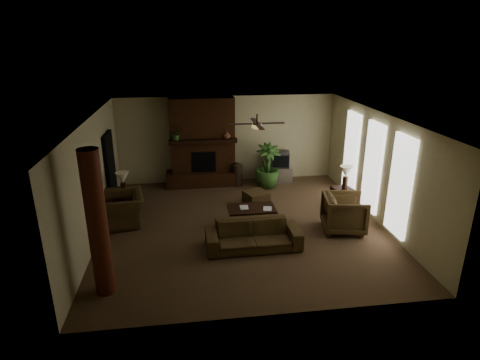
{
  "coord_description": "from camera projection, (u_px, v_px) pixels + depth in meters",
  "views": [
    {
      "loc": [
        -1.3,
        -9.09,
        4.56
      ],
      "look_at": [
        0.0,
        0.4,
        1.1
      ],
      "focal_mm": 29.85,
      "sensor_mm": 36.0,
      "label": 1
    }
  ],
  "objects": [
    {
      "name": "side_table_left",
      "position": [
        124.0,
        205.0,
        10.74
      ],
      "size": [
        0.5,
        0.5,
        0.55
      ],
      "primitive_type": "cube",
      "rotation": [
        0.0,
        0.0,
        -0.01
      ],
      "color": "black",
      "rests_on": "ground"
    },
    {
      "name": "fireplace",
      "position": [
        203.0,
        150.0,
        12.69
      ],
      "size": [
        2.4,
        0.7,
        2.8
      ],
      "color": "#492813",
      "rests_on": "ground"
    },
    {
      "name": "lamp_left",
      "position": [
        123.0,
        179.0,
        10.51
      ],
      "size": [
        0.43,
        0.43,
        0.65
      ],
      "color": "#301E15",
      "rests_on": "side_table_left"
    },
    {
      "name": "room_shell",
      "position": [
        242.0,
        174.0,
        9.71
      ],
      "size": [
        7.0,
        7.0,
        7.0
      ],
      "color": "brown",
      "rests_on": "ground"
    },
    {
      "name": "floor_vase",
      "position": [
        237.0,
        173.0,
        12.81
      ],
      "size": [
        0.34,
        0.34,
        0.77
      ],
      "color": "#33281C",
      "rests_on": "ground"
    },
    {
      "name": "ottoman",
      "position": [
        256.0,
        198.0,
        11.38
      ],
      "size": [
        0.77,
        0.77,
        0.4
      ],
      "primitive_type": "cube",
      "rotation": [
        0.0,
        0.0,
        0.35
      ],
      "color": "#4B3A20",
      "rests_on": "ground"
    },
    {
      "name": "windows",
      "position": [
        372.0,
        167.0,
        10.35
      ],
      "size": [
        0.08,
        3.65,
        2.35
      ],
      "color": "white",
      "rests_on": "ground"
    },
    {
      "name": "armchair_left",
      "position": [
        122.0,
        204.0,
        10.17
      ],
      "size": [
        0.98,
        1.33,
        1.07
      ],
      "primitive_type": "imported",
      "rotation": [
        0.0,
        0.0,
        -1.41
      ],
      "color": "#4B3A20",
      "rests_on": "ground"
    },
    {
      "name": "side_table_right",
      "position": [
        341.0,
        197.0,
        11.28
      ],
      "size": [
        0.58,
        0.58,
        0.55
      ],
      "primitive_type": "cube",
      "rotation": [
        0.0,
        0.0,
        0.18
      ],
      "color": "black",
      "rests_on": "ground"
    },
    {
      "name": "tv",
      "position": [
        279.0,
        159.0,
        13.06
      ],
      "size": [
        0.73,
        0.64,
        0.52
      ],
      "color": "#3A3A3C",
      "rests_on": "tv_stand"
    },
    {
      "name": "lamp_right",
      "position": [
        346.0,
        173.0,
        11.0
      ],
      "size": [
        0.45,
        0.45,
        0.65
      ],
      "color": "#301E15",
      "rests_on": "side_table_right"
    },
    {
      "name": "tv_stand",
      "position": [
        279.0,
        174.0,
        13.25
      ],
      "size": [
        0.86,
        0.51,
        0.5
      ],
      "primitive_type": "cube",
      "rotation": [
        0.0,
        0.0,
        0.01
      ],
      "color": "#BABBBD",
      "rests_on": "ground"
    },
    {
      "name": "ceiling_fan",
      "position": [
        257.0,
        125.0,
        9.65
      ],
      "size": [
        1.35,
        1.35,
        0.37
      ],
      "color": "#301E15",
      "rests_on": "ceiling"
    },
    {
      "name": "mantel_plant",
      "position": [
        176.0,
        135.0,
        12.16
      ],
      "size": [
        0.47,
        0.5,
        0.33
      ],
      "primitive_type": "imported",
      "rotation": [
        0.0,
        0.0,
        0.25
      ],
      "color": "#365F26",
      "rests_on": "fireplace"
    },
    {
      "name": "book_b",
      "position": [
        263.0,
        204.0,
        10.06
      ],
      "size": [
        0.21,
        0.07,
        0.29
      ],
      "primitive_type": "imported",
      "rotation": [
        0.0,
        0.0,
        -0.22
      ],
      "color": "#999999",
      "rests_on": "coffee_table"
    },
    {
      "name": "book_a",
      "position": [
        240.0,
        203.0,
        10.1
      ],
      "size": [
        0.22,
        0.04,
        0.29
      ],
      "primitive_type": "imported",
      "rotation": [
        0.0,
        0.0,
        -0.05
      ],
      "color": "#999999",
      "rests_on": "coffee_table"
    },
    {
      "name": "coffee_table",
      "position": [
        252.0,
        210.0,
        10.21
      ],
      "size": [
        1.2,
        0.7,
        0.43
      ],
      "color": "black",
      "rests_on": "ground"
    },
    {
      "name": "doorway",
      "position": [
        111.0,
        170.0,
        11.06
      ],
      "size": [
        0.1,
        1.0,
        2.1
      ],
      "primitive_type": "cube",
      "color": "black",
      "rests_on": "ground"
    },
    {
      "name": "floor_plant",
      "position": [
        267.0,
        175.0,
        12.69
      ],
      "size": [
        1.0,
        1.51,
        0.79
      ],
      "primitive_type": "imported",
      "rotation": [
        0.0,
        0.0,
        0.16
      ],
      "color": "#365F26",
      "rests_on": "ground"
    },
    {
      "name": "mantel_vase",
      "position": [
        227.0,
        135.0,
        12.38
      ],
      "size": [
        0.28,
        0.29,
        0.22
      ],
      "primitive_type": "imported",
      "rotation": [
        0.0,
        0.0,
        0.35
      ],
      "color": "brown",
      "rests_on": "fireplace"
    },
    {
      "name": "sofa",
      "position": [
        253.0,
        231.0,
        9.0
      ],
      "size": [
        2.15,
        0.65,
        0.84
      ],
      "primitive_type": "imported",
      "rotation": [
        0.0,
        0.0,
        0.01
      ],
      "color": "#4B3A20",
      "rests_on": "ground"
    },
    {
      "name": "log_column",
      "position": [
        97.0,
        225.0,
        7.09
      ],
      "size": [
        0.36,
        0.36,
        2.8
      ],
      "primitive_type": "cylinder",
      "color": "#612A18",
      "rests_on": "ground"
    },
    {
      "name": "armchair_right",
      "position": [
        344.0,
        212.0,
        9.78
      ],
      "size": [
        1.08,
        1.13,
        1.01
      ],
      "primitive_type": "imported",
      "rotation": [
        0.0,
        0.0,
        1.4
      ],
      "color": "#4B3A20",
      "rests_on": "ground"
    }
  ]
}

